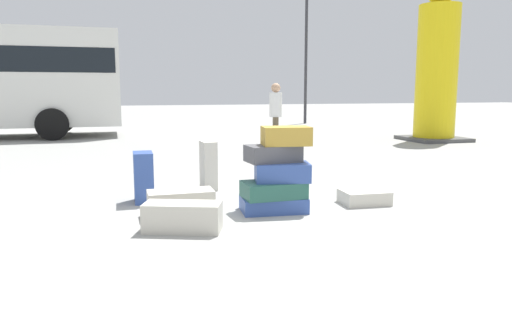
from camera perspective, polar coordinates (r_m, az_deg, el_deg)
The scene contains 10 objects.
ground_plane at distance 5.37m, azimuth 3.51°, elevation -6.93°, with size 80.00×80.00×0.00m, color #9E9E99.
suitcase_tower at distance 5.62m, azimuth 2.52°, elevation -1.69°, with size 0.86×0.58×0.99m.
suitcase_navy_left_side at distance 6.24m, azimuth -13.17°, elevation -2.00°, with size 0.23×0.38×0.64m, color #334F99.
suitcase_cream_foreground_far at distance 5.50m, azimuth -8.89°, elevation -5.07°, with size 0.73×0.35×0.29m, color beige.
suitcase_cream_white_trunk at distance 6.17m, azimuth 12.69°, elevation -4.30°, with size 0.57×0.42×0.17m, color beige.
suitcase_cream_foreground_near at distance 4.92m, azimuth -8.68°, elevation -6.69°, with size 0.77×0.32×0.29m, color beige.
suitcase_cream_upright_blue at distance 6.85m, azimuth -5.65°, elevation -0.67°, with size 0.19×0.32×0.69m, color beige.
person_bearded_onlooker at distance 11.53m, azimuth 2.34°, elevation 5.93°, with size 0.30×0.34×1.57m.
yellow_dummy_statue at distance 14.35m, azimuth 20.63°, elevation 10.28°, with size 1.55×1.55×4.55m.
lamp_post at distance 20.65m, azimuth 6.00°, elevation 16.25°, with size 0.36×0.36×6.63m.
Camera 1 is at (-1.70, -4.89, 1.41)m, focal length 33.80 mm.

